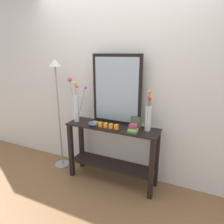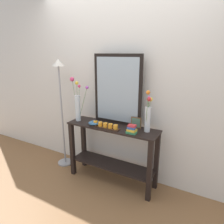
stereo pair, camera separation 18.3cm
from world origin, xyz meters
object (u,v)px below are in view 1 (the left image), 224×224
at_px(floor_lamp, 57,97).
at_px(decorative_bowl, 94,123).
at_px(mirror_leaning, 117,90).
at_px(tall_vase_left, 76,104).
at_px(candle_tray, 106,126).
at_px(vase_right, 148,114).
at_px(book_stack, 133,129).
at_px(console_table, 112,148).
at_px(picture_frame_small, 136,122).

bearing_deg(floor_lamp, decorative_bowl, -9.54).
distance_m(mirror_leaning, decorative_bowl, 0.53).
height_order(tall_vase_left, candle_tray, tall_vase_left).
height_order(vase_right, decorative_bowl, vase_right).
distance_m(vase_right, book_stack, 0.26).
relative_size(tall_vase_left, book_stack, 5.06).
height_order(decorative_bowl, book_stack, book_stack).
distance_m(vase_right, floor_lamp, 1.35).
bearing_deg(vase_right, console_table, -174.27).
height_order(console_table, picture_frame_small, picture_frame_small).
bearing_deg(floor_lamp, mirror_leaning, 6.93).
relative_size(picture_frame_small, decorative_bowl, 0.91).
bearing_deg(mirror_leaning, console_table, -90.25).
bearing_deg(vase_right, floor_lamp, -179.46).
height_order(console_table, book_stack, book_stack).
height_order(candle_tray, picture_frame_small, picture_frame_small).
height_order(mirror_leaning, tall_vase_left, mirror_leaning).
relative_size(tall_vase_left, candle_tray, 1.52).
relative_size(picture_frame_small, floor_lamp, 0.08).
height_order(picture_frame_small, decorative_bowl, picture_frame_small).
relative_size(console_table, tall_vase_left, 2.06).
relative_size(console_table, mirror_leaning, 1.35).
bearing_deg(decorative_bowl, candle_tray, -5.16).
bearing_deg(tall_vase_left, vase_right, 3.77).
relative_size(tall_vase_left, vase_right, 1.15).
distance_m(tall_vase_left, picture_frame_small, 0.85).
relative_size(console_table, candle_tray, 3.14).
height_order(console_table, tall_vase_left, tall_vase_left).
relative_size(console_table, picture_frame_small, 8.88).
bearing_deg(console_table, tall_vase_left, -177.93).
bearing_deg(mirror_leaning, decorative_bowl, -135.47).
xyz_separation_m(tall_vase_left, candle_tray, (0.49, -0.07, -0.22)).
distance_m(candle_tray, floor_lamp, 0.89).
bearing_deg(vase_right, tall_vase_left, -176.23).
xyz_separation_m(picture_frame_small, book_stack, (0.03, -0.20, -0.02)).
bearing_deg(floor_lamp, candle_tray, -8.63).
xyz_separation_m(candle_tray, decorative_bowl, (-0.18, 0.02, 0.00)).
distance_m(picture_frame_small, book_stack, 0.20).
distance_m(console_table, mirror_leaning, 0.78).
distance_m(picture_frame_small, decorative_bowl, 0.55).
relative_size(vase_right, floor_lamp, 0.32).
bearing_deg(book_stack, picture_frame_small, 97.55).
bearing_deg(decorative_bowl, floor_lamp, 170.46).
relative_size(decorative_bowl, floor_lamp, 0.09).
xyz_separation_m(mirror_leaning, decorative_bowl, (-0.22, -0.22, -0.42)).
bearing_deg(vase_right, decorative_bowl, -169.66).
bearing_deg(picture_frame_small, console_table, -160.59).
distance_m(tall_vase_left, floor_lamp, 0.36).
bearing_deg(decorative_bowl, picture_frame_small, 19.40).
bearing_deg(book_stack, vase_right, 44.97).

